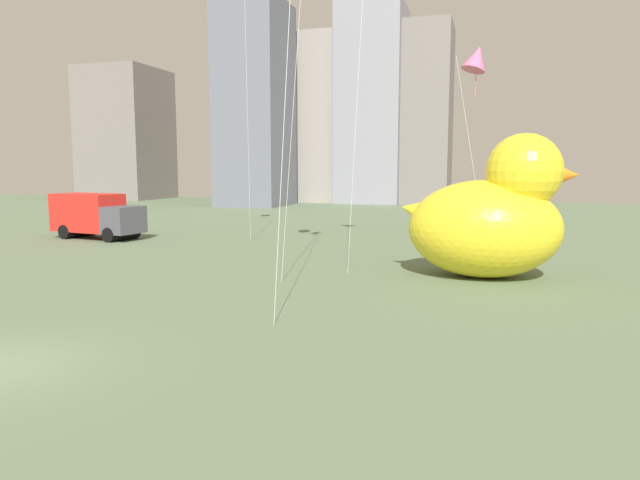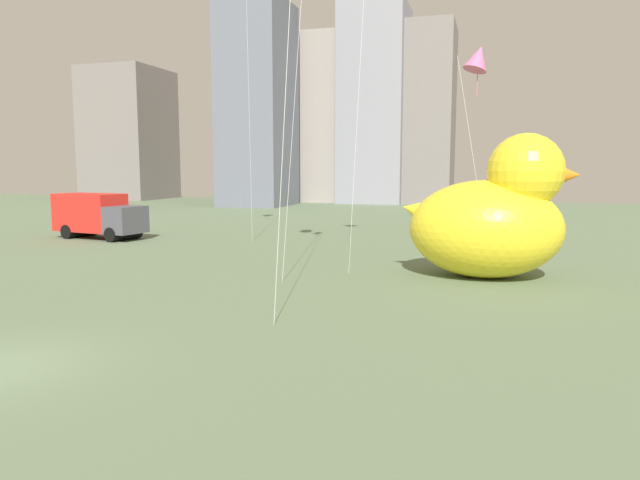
# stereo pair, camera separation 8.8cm
# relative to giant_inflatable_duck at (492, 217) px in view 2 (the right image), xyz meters

# --- Properties ---
(giant_inflatable_duck) EXTENTS (7.09, 4.55, 5.88)m
(giant_inflatable_duck) POSITION_rel_giant_inflatable_duck_xyz_m (0.00, 0.00, 0.00)
(giant_inflatable_duck) COLOR yellow
(giant_inflatable_duck) RESTS_ON ground
(box_truck) EXTENTS (6.43, 3.31, 2.85)m
(box_truck) POSITION_rel_giant_inflatable_duck_xyz_m (-24.12, 6.64, -1.05)
(box_truck) COLOR red
(box_truck) RESTS_ON ground
(city_skyline) EXTENTS (50.91, 20.55, 24.69)m
(city_skyline) POSITION_rel_giant_inflatable_duck_xyz_m (-25.20, 48.16, 8.47)
(city_skyline) COLOR gray
(city_skyline) RESTS_ON ground
(kite_pink) EXTENTS (1.75, 1.71, 10.14)m
(kite_pink) POSITION_rel_giant_inflatable_duck_xyz_m (-0.85, 3.48, 6.94)
(kite_pink) COLOR silver
(kite_pink) RESTS_ON ground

